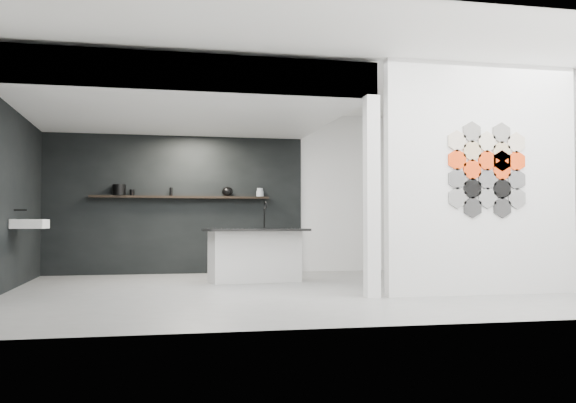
% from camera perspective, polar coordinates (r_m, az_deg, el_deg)
% --- Properties ---
extents(floor, '(7.00, 6.00, 0.01)m').
position_cam_1_polar(floor, '(8.31, -0.24, -7.91)').
color(floor, slate).
extents(partition_panel, '(2.45, 0.15, 2.80)m').
position_cam_1_polar(partition_panel, '(8.12, 16.84, 1.96)').
color(partition_panel, silver).
rests_on(partition_panel, floor).
extents(bay_clad_back, '(4.40, 0.04, 2.35)m').
position_cam_1_polar(bay_clad_back, '(11.07, -10.03, -0.27)').
color(bay_clad_back, black).
rests_on(bay_clad_back, floor).
extents(bay_clad_left, '(0.04, 4.00, 2.35)m').
position_cam_1_polar(bay_clad_left, '(9.27, -23.12, 0.17)').
color(bay_clad_left, black).
rests_on(bay_clad_left, floor).
extents(bulkhead, '(4.40, 4.00, 0.40)m').
position_cam_1_polar(bulkhead, '(9.25, -9.54, 8.62)').
color(bulkhead, silver).
rests_on(bulkhead, corner_column).
extents(corner_column, '(0.16, 0.16, 2.35)m').
position_cam_1_polar(corner_column, '(7.53, 7.45, 0.47)').
color(corner_column, silver).
rests_on(corner_column, floor).
extents(fascia_beam, '(4.40, 0.16, 0.40)m').
position_cam_1_polar(fascia_beam, '(7.37, -8.86, 11.33)').
color(fascia_beam, silver).
rests_on(fascia_beam, corner_column).
extents(wall_basin, '(0.40, 0.60, 0.12)m').
position_cam_1_polar(wall_basin, '(9.02, -21.95, -1.86)').
color(wall_basin, silver).
rests_on(wall_basin, bay_clad_left).
extents(display_shelf, '(3.00, 0.15, 0.04)m').
position_cam_1_polar(display_shelf, '(10.97, -9.48, 0.40)').
color(display_shelf, black).
rests_on(display_shelf, bay_clad_back).
extents(kitchen_island, '(1.55, 0.84, 1.19)m').
position_cam_1_polar(kitchen_island, '(9.41, -2.96, -4.73)').
color(kitchen_island, silver).
rests_on(kitchen_island, floor).
extents(stockpot, '(0.25, 0.25, 0.18)m').
position_cam_1_polar(stockpot, '(10.98, -14.78, 1.00)').
color(stockpot, black).
rests_on(stockpot, display_shelf).
extents(kettle, '(0.21, 0.21, 0.16)m').
position_cam_1_polar(kettle, '(11.04, -5.41, 0.89)').
color(kettle, black).
rests_on(kettle, display_shelf).
extents(glass_bowl, '(0.14, 0.14, 0.09)m').
position_cam_1_polar(glass_bowl, '(11.12, -2.51, 0.68)').
color(glass_bowl, gray).
rests_on(glass_bowl, display_shelf).
extents(glass_vase, '(0.12, 0.12, 0.14)m').
position_cam_1_polar(glass_vase, '(11.12, -2.51, 0.82)').
color(glass_vase, gray).
rests_on(glass_vase, display_shelf).
extents(bottle_dark, '(0.06, 0.06, 0.14)m').
position_cam_1_polar(bottle_dark, '(10.97, -10.36, 0.87)').
color(bottle_dark, black).
rests_on(bottle_dark, display_shelf).
extents(utensil_cup, '(0.10, 0.10, 0.10)m').
position_cam_1_polar(utensil_cup, '(10.97, -13.69, 0.79)').
color(utensil_cup, black).
rests_on(utensil_cup, display_shelf).
extents(hex_tile_cluster, '(1.04, 0.02, 1.16)m').
position_cam_1_polar(hex_tile_cluster, '(8.07, 17.34, 2.73)').
color(hex_tile_cluster, silver).
rests_on(hex_tile_cluster, partition_panel).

